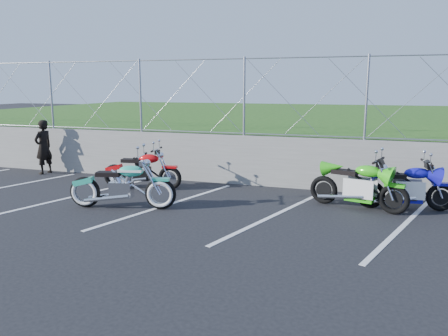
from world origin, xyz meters
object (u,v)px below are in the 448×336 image
(naked_orange, at_px, (143,172))
(sportbike_green, at_px, (359,187))
(cruiser_turquoise, at_px, (124,187))
(person_standing, at_px, (43,147))
(sportbike_blue, at_px, (407,189))

(naked_orange, distance_m, sportbike_green, 5.24)
(cruiser_turquoise, relative_size, person_standing, 1.43)
(naked_orange, relative_size, sportbike_green, 1.00)
(sportbike_green, bearing_deg, cruiser_turquoise, -146.81)
(sportbike_green, distance_m, person_standing, 9.01)
(naked_orange, bearing_deg, sportbike_green, -10.42)
(sportbike_green, xyz_separation_m, sportbike_blue, (0.96, 0.26, -0.03))
(naked_orange, distance_m, person_standing, 3.82)
(sportbike_green, distance_m, sportbike_blue, 1.00)
(person_standing, bearing_deg, naked_orange, 86.12)
(sportbike_green, xyz_separation_m, person_standing, (-8.95, 1.03, 0.33))
(naked_orange, height_order, person_standing, person_standing)
(naked_orange, bearing_deg, person_standing, 159.85)
(cruiser_turquoise, xyz_separation_m, sportbike_green, (4.74, 1.52, 0.01))
(cruiser_turquoise, distance_m, sportbike_blue, 5.98)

